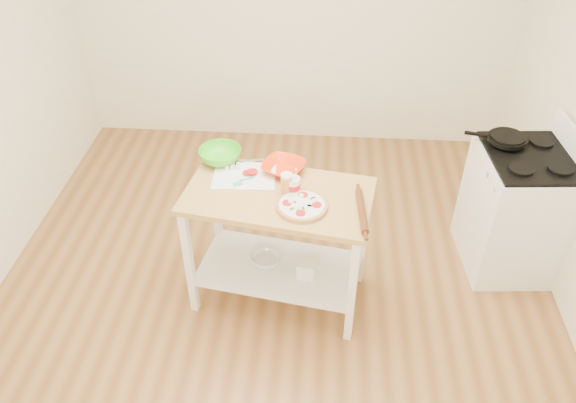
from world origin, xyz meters
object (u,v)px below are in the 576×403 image
at_px(prep_island, 279,224).
at_px(green_bowl, 220,155).
at_px(skillet, 506,139).
at_px(rolling_pin, 362,211).
at_px(knife, 238,162).
at_px(cutting_board, 244,175).
at_px(shelf_glass_bowl, 266,258).
at_px(gas_stove, 514,210).
at_px(spatula, 243,181).
at_px(beer_pint, 287,184).
at_px(yogurt_tub, 293,186).
at_px(orange_bowl, 283,167).
at_px(shelf_bin, 307,268).
at_px(pizza, 302,205).

distance_m(prep_island, green_bowl, 0.61).
relative_size(skillet, rolling_pin, 1.06).
height_order(knife, green_bowl, green_bowl).
bearing_deg(cutting_board, shelf_glass_bowl, -44.13).
distance_m(skillet, green_bowl, 1.96).
bearing_deg(gas_stove, knife, -179.34).
xyz_separation_m(prep_island, skillet, (1.52, 0.63, 0.33)).
height_order(prep_island, rolling_pin, rolling_pin).
bearing_deg(green_bowl, spatula, -53.01).
relative_size(cutting_board, spatula, 3.14).
xyz_separation_m(beer_pint, yogurt_tub, (0.04, 0.01, -0.02)).
height_order(spatula, beer_pint, beer_pint).
distance_m(prep_island, gas_stove, 1.73).
bearing_deg(spatula, rolling_pin, -47.25).
bearing_deg(beer_pint, green_bowl, 144.75).
distance_m(rolling_pin, shelf_glass_bowl, 0.89).
xyz_separation_m(gas_stove, spatula, (-1.89, -0.39, 0.44)).
bearing_deg(beer_pint, skillet, 23.34).
height_order(knife, yogurt_tub, yogurt_tub).
distance_m(gas_stove, orange_bowl, 1.72).
height_order(spatula, rolling_pin, rolling_pin).
relative_size(orange_bowl, rolling_pin, 0.68).
height_order(prep_island, gas_stove, gas_stove).
bearing_deg(yogurt_tub, green_bowl, 147.70).
relative_size(prep_island, shelf_glass_bowl, 5.48).
distance_m(green_bowl, yogurt_tub, 0.60).
bearing_deg(skillet, knife, -156.33).
xyz_separation_m(beer_pint, rolling_pin, (0.46, -0.17, -0.05)).
distance_m(green_bowl, shelf_glass_bowl, 0.78).
bearing_deg(shelf_glass_bowl, knife, 127.77).
distance_m(gas_stove, spatula, 1.98).
height_order(prep_island, green_bowl, green_bowl).
relative_size(prep_island, spatula, 9.50).
distance_m(orange_bowl, shelf_bin, 0.70).
relative_size(pizza, cutting_board, 0.76).
distance_m(beer_pint, rolling_pin, 0.49).
height_order(skillet, green_bowl, skillet).
bearing_deg(prep_island, shelf_bin, -16.69).
bearing_deg(gas_stove, pizza, -162.69).
relative_size(pizza, beer_pint, 2.15).
xyz_separation_m(prep_island, orange_bowl, (0.01, 0.24, 0.28)).
height_order(spatula, yogurt_tub, yogurt_tub).
height_order(pizza, shelf_glass_bowl, pizza).
bearing_deg(cutting_board, green_bowl, 135.06).
bearing_deg(gas_stove, spatula, -173.10).
height_order(beer_pint, shelf_bin, beer_pint).
relative_size(beer_pint, rolling_pin, 0.38).
height_order(prep_island, shelf_bin, prep_island).
distance_m(skillet, shelf_glass_bowl, 1.84).
distance_m(spatula, shelf_bin, 0.75).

